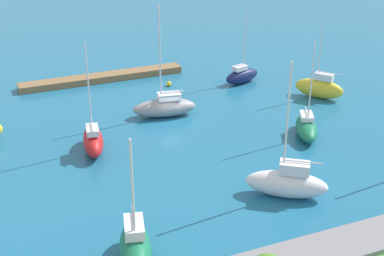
# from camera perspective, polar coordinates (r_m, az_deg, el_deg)

# --- Properties ---
(water) EXTENTS (160.00, 160.00, 0.00)m
(water) POSITION_cam_1_polar(r_m,az_deg,el_deg) (62.71, -2.15, 0.94)
(water) COLOR #1E668C
(water) RESTS_ON ground
(pier_dock) EXTENTS (21.63, 2.22, 0.85)m
(pier_dock) POSITION_cam_1_polar(r_m,az_deg,el_deg) (74.96, -9.14, 5.11)
(pier_dock) COLOR olive
(pier_dock) RESTS_ON ground
(sailboat_yellow_outer_mooring) EXTENTS (5.08, 5.79, 9.00)m
(sailboat_yellow_outer_mooring) POSITION_cam_1_polar(r_m,az_deg,el_deg) (69.83, 12.88, 4.06)
(sailboat_yellow_outer_mooring) COLOR yellow
(sailboat_yellow_outer_mooring) RESTS_ON water
(sailboat_green_far_south) EXTENTS (4.51, 6.34, 10.44)m
(sailboat_green_far_south) POSITION_cam_1_polar(r_m,az_deg,el_deg) (59.41, 11.61, 0.07)
(sailboat_green_far_south) COLOR #19724C
(sailboat_green_far_south) RESTS_ON water
(sailboat_gray_center_basin) EXTENTS (7.50, 3.77, 12.69)m
(sailboat_gray_center_basin) POSITION_cam_1_polar(r_m,az_deg,el_deg) (63.03, -2.81, 2.20)
(sailboat_gray_center_basin) COLOR gray
(sailboat_gray_center_basin) RESTS_ON water
(sailboat_red_lone_north) EXTENTS (2.92, 6.09, 11.06)m
(sailboat_red_lone_north) POSITION_cam_1_polar(r_m,az_deg,el_deg) (55.76, -10.07, -1.26)
(sailboat_red_lone_north) COLOR red
(sailboat_red_lone_north) RESTS_ON water
(sailboat_navy_by_breakwater) EXTENTS (5.60, 3.20, 9.36)m
(sailboat_navy_by_breakwater) POSITION_cam_1_polar(r_m,az_deg,el_deg) (73.38, 5.11, 5.38)
(sailboat_navy_by_breakwater) COLOR #141E4C
(sailboat_navy_by_breakwater) RESTS_ON water
(sailboat_green_inner_mooring) EXTENTS (3.85, 7.24, 10.28)m
(sailboat_green_inner_mooring) POSITION_cam_1_polar(r_m,az_deg,el_deg) (39.94, -5.79, -12.31)
(sailboat_green_inner_mooring) COLOR #19724C
(sailboat_green_inner_mooring) RESTS_ON water
(sailboat_white_off_beacon) EXTENTS (7.00, 5.86, 12.05)m
(sailboat_white_off_beacon) POSITION_cam_1_polar(r_m,az_deg,el_deg) (48.27, 9.69, -5.50)
(sailboat_white_off_beacon) COLOR white
(sailboat_white_off_beacon) RESTS_ON water
(mooring_buoy_yellow) EXTENTS (0.65, 0.65, 0.65)m
(mooring_buoy_yellow) POSITION_cam_1_polar(r_m,az_deg,el_deg) (72.17, -2.37, 4.53)
(mooring_buoy_yellow) COLOR yellow
(mooring_buoy_yellow) RESTS_ON water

